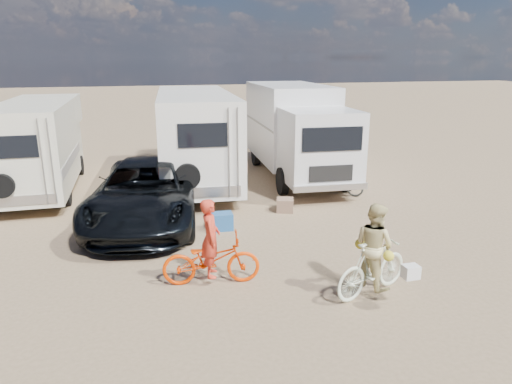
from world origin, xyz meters
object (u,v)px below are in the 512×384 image
object	(u,v)px
rv_main	(196,138)
crate	(285,205)
rider_man	(211,246)
box_truck	(297,133)
rv_left	(40,147)
dark_suv	(147,192)
bike_man	(211,260)
cooler	(222,221)
rider_woman	(374,254)
bike_parked	(338,181)
bike_woman	(373,267)

from	to	relation	value
rv_main	crate	xyz separation A→B (m)	(2.02, -4.10, -1.43)
rv_main	rider_man	bearing A→B (deg)	-91.32
box_truck	rider_man	world-z (taller)	box_truck
rv_left	rider_man	distance (m)	9.46
dark_suv	bike_man	world-z (taller)	dark_suv
rv_main	box_truck	bearing A→B (deg)	1.88
box_truck	cooler	xyz separation A→B (m)	(-3.90, -4.89, -1.48)
dark_suv	rider_woman	distance (m)	6.76
dark_suv	bike_parked	distance (m)	6.39
rv_main	crate	world-z (taller)	rv_main
bike_parked	crate	bearing A→B (deg)	162.96
bike_man	crate	world-z (taller)	bike_man
rider_woman	rv_left	bearing A→B (deg)	17.29
rv_left	rider_man	world-z (taller)	rv_left
dark_suv	bike_parked	xyz separation A→B (m)	(6.29, 1.01, -0.38)
bike_man	rider_woman	distance (m)	3.19
box_truck	bike_woman	distance (m)	9.36
bike_man	bike_woman	world-z (taller)	bike_woman
rv_left	rider_man	xyz separation A→B (m)	(4.32, -8.39, -0.71)
box_truck	cooler	size ratio (longest dim) A/B	13.30
rv_main	rv_left	world-z (taller)	rv_main
bike_parked	crate	size ratio (longest dim) A/B	3.59
bike_man	bike_parked	xyz separation A→B (m)	(5.24, 5.22, -0.05)
rider_man	dark_suv	bearing A→B (deg)	22.80
dark_suv	rider_woman	size ratio (longest dim) A/B	3.64
box_truck	crate	distance (m)	4.53
rv_main	rv_left	distance (m)	5.25
crate	rider_man	bearing A→B (deg)	-126.52
box_truck	bike_man	xyz separation A→B (m)	(-4.71, -7.85, -1.20)
rider_man	cooler	bearing A→B (deg)	-6.44
box_truck	crate	bearing A→B (deg)	-110.22
rider_woman	bike_man	bearing A→B (deg)	46.95
bike_man	rider_man	xyz separation A→B (m)	(0.00, 0.00, 0.29)
rv_left	dark_suv	size ratio (longest dim) A/B	1.14
rider_man	rider_woman	world-z (taller)	rider_woman
crate	rider_woman	bearing A→B (deg)	-90.25
rider_man	cooler	size ratio (longest dim) A/B	2.81
crate	bike_woman	bearing A→B (deg)	-90.25
box_truck	cooler	world-z (taller)	box_truck
bike_woman	rider_man	distance (m)	3.18
rv_left	box_truck	distance (m)	9.05
rv_main	rider_man	distance (m)	8.16
rv_left	box_truck	bearing A→B (deg)	-2.52
box_truck	rider_man	size ratio (longest dim) A/B	4.73
rv_left	box_truck	xyz separation A→B (m)	(9.03, -0.54, 0.20)
dark_suv	rider_man	xyz separation A→B (m)	(1.05, -4.21, -0.04)
rider_man	rv_left	bearing A→B (deg)	36.08
bike_man	dark_suv	bearing A→B (deg)	22.80
rider_woman	cooler	world-z (taller)	rider_woman
bike_man	bike_parked	size ratio (longest dim) A/B	1.11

